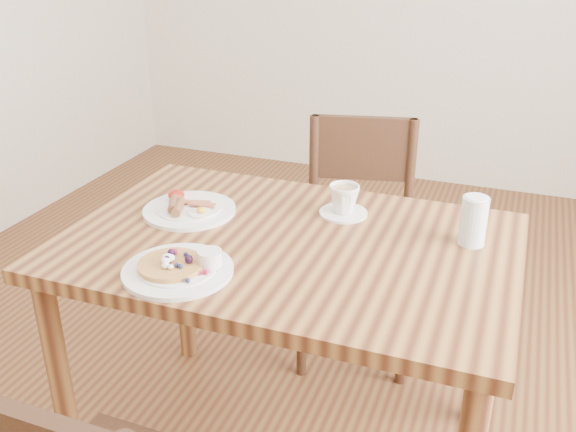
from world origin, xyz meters
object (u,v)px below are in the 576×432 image
object	(u,v)px
pancake_plate	(180,267)
dining_table	(288,272)
breakfast_plate	(188,209)
water_glass	(473,221)
chair_far	(358,229)
teacup_saucer	(344,201)

from	to	relation	value
pancake_plate	dining_table	bearing A→B (deg)	54.54
breakfast_plate	water_glass	size ratio (longest dim) A/B	2.04
dining_table	water_glass	world-z (taller)	water_glass
pancake_plate	water_glass	xyz separation A→B (m)	(0.64, 0.41, 0.05)
pancake_plate	breakfast_plate	world-z (taller)	pancake_plate
pancake_plate	chair_far	bearing A→B (deg)	76.52
water_glass	teacup_saucer	bearing A→B (deg)	170.72
breakfast_plate	water_glass	bearing A→B (deg)	6.17
chair_far	teacup_saucer	world-z (taller)	chair_far
teacup_saucer	water_glass	size ratio (longest dim) A/B	1.06
chair_far	breakfast_plate	world-z (taller)	chair_far
dining_table	pancake_plate	distance (m)	0.34
dining_table	teacup_saucer	distance (m)	0.27
breakfast_plate	water_glass	world-z (taller)	water_glass
dining_table	teacup_saucer	world-z (taller)	teacup_saucer
pancake_plate	water_glass	size ratio (longest dim) A/B	2.04
breakfast_plate	teacup_saucer	distance (m)	0.46
dining_table	water_glass	xyz separation A→B (m)	(0.46, 0.15, 0.16)
dining_table	teacup_saucer	xyz separation A→B (m)	(0.09, 0.21, 0.14)
dining_table	breakfast_plate	bearing A→B (deg)	169.27
chair_far	dining_table	bearing A→B (deg)	74.05
chair_far	water_glass	world-z (taller)	water_glass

